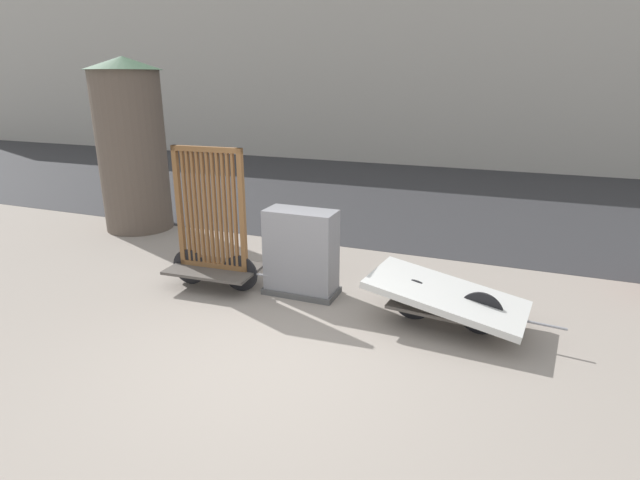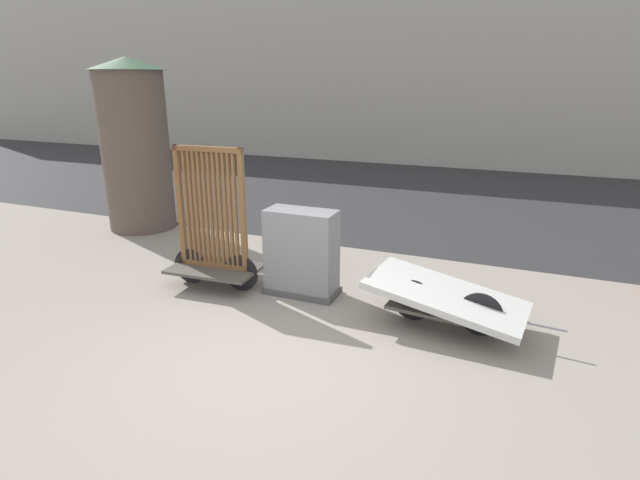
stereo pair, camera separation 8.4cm
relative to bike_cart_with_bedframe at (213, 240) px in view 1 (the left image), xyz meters
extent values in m
plane|color=gray|center=(1.62, -1.48, -0.71)|extent=(60.00, 60.00, 0.00)
cube|color=#2D2D30|center=(1.62, 6.98, -0.71)|extent=(56.00, 9.18, 0.01)
cube|color=#B2ADA3|center=(1.62, 13.57, 4.07)|extent=(48.00, 4.00, 9.56)
cube|color=#4C4742|center=(-0.01, 0.00, -0.43)|extent=(1.30, 0.87, 0.04)
cylinder|color=black|center=(0.40, 0.02, -0.45)|extent=(0.52, 0.06, 0.52)
cylinder|color=black|center=(-0.41, -0.02, -0.45)|extent=(0.52, 0.06, 0.52)
cylinder|color=gray|center=(0.97, 0.05, -0.43)|extent=(0.70, 0.07, 0.03)
cube|color=brown|center=(-0.01, 0.00, -0.38)|extent=(1.05, 0.13, 0.07)
cube|color=brown|center=(-0.01, 0.00, 1.27)|extent=(1.05, 0.13, 0.07)
cube|color=brown|center=(-0.50, -0.03, 0.44)|extent=(0.07, 0.07, 1.71)
cube|color=brown|center=(0.48, 0.03, 0.44)|extent=(0.07, 0.07, 1.71)
cube|color=brown|center=(-0.38, -0.02, 0.44)|extent=(0.04, 0.05, 1.64)
cube|color=brown|center=(-0.31, -0.02, 0.44)|extent=(0.04, 0.05, 1.64)
cube|color=brown|center=(-0.23, -0.01, 0.44)|extent=(0.04, 0.05, 1.64)
cube|color=brown|center=(-0.16, -0.01, 0.44)|extent=(0.04, 0.05, 1.64)
cube|color=brown|center=(-0.08, 0.00, 0.44)|extent=(0.04, 0.05, 1.64)
cube|color=brown|center=(-0.01, 0.00, 0.44)|extent=(0.04, 0.05, 1.64)
cube|color=brown|center=(0.07, 0.00, 0.44)|extent=(0.04, 0.05, 1.64)
cube|color=brown|center=(0.15, 0.01, 0.44)|extent=(0.04, 0.05, 1.64)
cube|color=brown|center=(0.22, 0.01, 0.44)|extent=(0.04, 0.05, 1.64)
cube|color=brown|center=(0.30, 0.02, 0.44)|extent=(0.04, 0.05, 1.64)
cube|color=brown|center=(0.37, 0.02, 0.44)|extent=(0.04, 0.05, 1.64)
cube|color=#4C4742|center=(3.25, 0.00, -0.43)|extent=(1.34, 0.93, 0.04)
cylinder|color=black|center=(3.65, -0.05, -0.45)|extent=(0.52, 0.09, 0.52)
cylinder|color=black|center=(2.84, 0.05, -0.45)|extent=(0.52, 0.09, 0.52)
cylinder|color=gray|center=(4.22, -0.11, -0.43)|extent=(0.70, 0.11, 0.03)
cube|color=silver|center=(3.25, 0.00, -0.30)|extent=(1.95, 1.20, 0.36)
cube|color=#4C4C4C|center=(1.24, 0.26, -0.67)|extent=(1.02, 0.51, 0.08)
cube|color=gray|center=(1.24, 0.26, -0.11)|extent=(0.96, 0.45, 1.20)
cylinder|color=brown|center=(-3.08, 2.04, 0.80)|extent=(1.28, 1.28, 3.02)
cone|color=#335138|center=(-3.08, 2.04, 2.43)|extent=(1.43, 1.43, 0.24)
camera|label=1|loc=(3.84, -5.63, 2.16)|focal=28.00mm
camera|label=2|loc=(3.92, -5.60, 2.16)|focal=28.00mm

